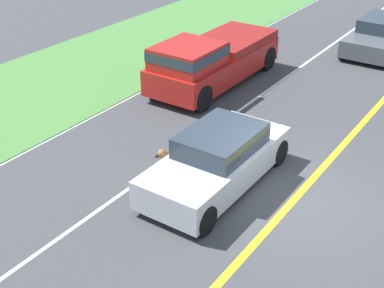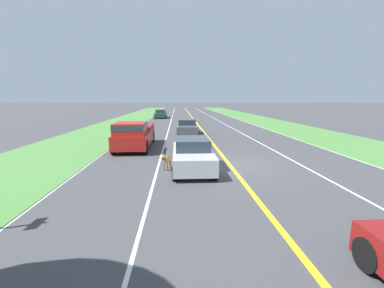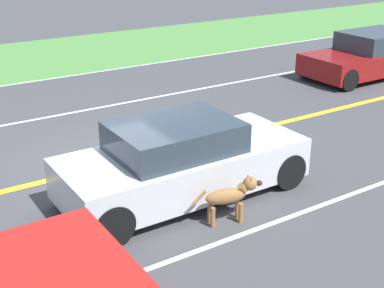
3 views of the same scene
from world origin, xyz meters
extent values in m
plane|color=#424244|center=(0.00, 0.00, 0.00)|extent=(400.00, 400.00, 0.00)
cube|color=yellow|center=(0.00, 0.00, 0.00)|extent=(0.18, 160.00, 0.01)
cube|color=white|center=(-7.00, 0.00, 0.00)|extent=(0.14, 160.00, 0.01)
cube|color=white|center=(3.50, 0.00, 0.00)|extent=(0.10, 160.00, 0.01)
cube|color=white|center=(-3.50, 0.00, 0.00)|extent=(0.10, 160.00, 0.01)
cube|color=silver|center=(1.87, 0.48, 0.54)|extent=(1.78, 4.36, 0.71)
cube|color=#2D3842|center=(1.87, 0.31, 1.15)|extent=(1.53, 2.09, 0.50)
cylinder|color=black|center=(2.67, 2.23, 0.34)|extent=(0.22, 0.67, 0.67)
cylinder|color=black|center=(2.67, -1.26, 0.34)|extent=(0.22, 0.67, 0.67)
cylinder|color=black|center=(1.07, 2.23, 0.34)|extent=(0.22, 0.67, 0.67)
cylinder|color=black|center=(1.07, -1.26, 0.34)|extent=(0.22, 0.67, 0.67)
ellipsoid|color=olive|center=(3.06, 0.53, 0.48)|extent=(0.39, 0.71, 0.26)
cylinder|color=olive|center=(3.20, 0.74, 0.18)|extent=(0.07, 0.07, 0.35)
cylinder|color=olive|center=(3.07, 0.28, 0.18)|extent=(0.07, 0.07, 0.35)
cylinder|color=olive|center=(3.05, 0.78, 0.18)|extent=(0.07, 0.07, 0.35)
cylinder|color=olive|center=(2.92, 0.32, 0.18)|extent=(0.07, 0.07, 0.35)
cylinder|color=olive|center=(3.14, 0.81, 0.58)|extent=(0.19, 0.22, 0.18)
sphere|color=olive|center=(3.17, 0.92, 0.65)|extent=(0.29, 0.29, 0.23)
ellipsoid|color=#331E14|center=(3.21, 1.08, 0.63)|extent=(0.13, 0.13, 0.09)
cone|color=brown|center=(3.23, 0.89, 0.74)|extent=(0.09, 0.09, 0.10)
cone|color=brown|center=(3.11, 0.93, 0.74)|extent=(0.09, 0.09, 0.10)
cylinder|color=olive|center=(2.94, 0.10, 0.52)|extent=(0.12, 0.26, 0.25)
cube|color=maroon|center=(-1.86, 9.83, 0.50)|extent=(1.86, 4.71, 0.64)
cube|color=#2D3842|center=(-1.86, 10.02, 1.10)|extent=(1.60, 2.26, 0.56)
cylinder|color=black|center=(-2.71, 7.90, 0.32)|extent=(0.22, 0.65, 0.65)
cylinder|color=black|center=(-1.02, 7.90, 0.32)|extent=(0.22, 0.65, 0.65)
camera|label=1|loc=(-3.84, 9.87, 7.20)|focal=50.00mm
camera|label=2|loc=(2.55, 12.09, 3.22)|focal=24.00mm
camera|label=3|loc=(9.10, -4.01, 4.49)|focal=50.00mm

